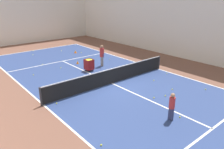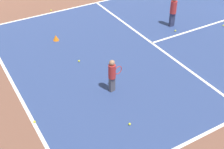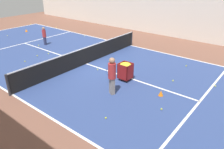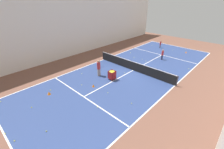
{
  "view_description": "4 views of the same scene",
  "coord_description": "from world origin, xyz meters",
  "px_view_note": "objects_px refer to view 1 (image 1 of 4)",
  "views": [
    {
      "loc": [
        -8.28,
        -9.89,
        5.27
      ],
      "look_at": [
        0.0,
        0.0,
        0.61
      ],
      "focal_mm": 35.0,
      "sensor_mm": 36.0,
      "label": 1
    },
    {
      "loc": [
        8.28,
        -13.23,
        6.07
      ],
      "look_at": [
        1.76,
        -9.41,
        0.62
      ],
      "focal_mm": 50.0,
      "sensor_mm": 36.0,
      "label": 2
    },
    {
      "loc": [
        8.28,
        8.58,
        4.83
      ],
      "look_at": [
        1.76,
        3.34,
        0.93
      ],
      "focal_mm": 35.0,
      "sensor_mm": 36.0,
      "label": 3
    },
    {
      "loc": [
        -8.28,
        12.11,
        7.04
      ],
      "look_at": [
        0.3,
        3.0,
        0.53
      ],
      "focal_mm": 24.0,
      "sensor_mm": 36.0,
      "label": 4
    }
  ],
  "objects_px": {
    "coach_at_net": "(102,54)",
    "training_cone_0": "(75,52)",
    "ball_cart": "(89,63)",
    "tennis_net": "(112,76)",
    "child_midcourt": "(172,105)"
  },
  "relations": [
    {
      "from": "coach_at_net",
      "to": "child_midcourt",
      "type": "relative_size",
      "value": 1.28
    },
    {
      "from": "child_midcourt",
      "to": "training_cone_0",
      "type": "distance_m",
      "value": 13.69
    },
    {
      "from": "tennis_net",
      "to": "training_cone_0",
      "type": "bearing_deg",
      "value": 74.52
    },
    {
      "from": "ball_cart",
      "to": "coach_at_net",
      "type": "bearing_deg",
      "value": 12.83
    },
    {
      "from": "training_cone_0",
      "to": "ball_cart",
      "type": "bearing_deg",
      "value": -110.68
    },
    {
      "from": "ball_cart",
      "to": "tennis_net",
      "type": "bearing_deg",
      "value": -95.68
    },
    {
      "from": "tennis_net",
      "to": "ball_cart",
      "type": "distance_m",
      "value": 3.02
    },
    {
      "from": "coach_at_net",
      "to": "tennis_net",
      "type": "bearing_deg",
      "value": -2.53
    },
    {
      "from": "child_midcourt",
      "to": "training_cone_0",
      "type": "bearing_deg",
      "value": -9.2
    },
    {
      "from": "child_midcourt",
      "to": "ball_cart",
      "type": "xyz_separation_m",
      "value": [
        1.06,
        8.02,
        -0.12
      ]
    },
    {
      "from": "coach_at_net",
      "to": "training_cone_0",
      "type": "xyz_separation_m",
      "value": [
        0.54,
        4.98,
        -0.84
      ]
    },
    {
      "from": "tennis_net",
      "to": "training_cone_0",
      "type": "relative_size",
      "value": 34.4
    },
    {
      "from": "coach_at_net",
      "to": "training_cone_0",
      "type": "relative_size",
      "value": 6.15
    },
    {
      "from": "child_midcourt",
      "to": "training_cone_0",
      "type": "xyz_separation_m",
      "value": [
        3.06,
        13.33,
        -0.62
      ]
    },
    {
      "from": "child_midcourt",
      "to": "coach_at_net",
      "type": "bearing_deg",
      "value": -13.07
    }
  ]
}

